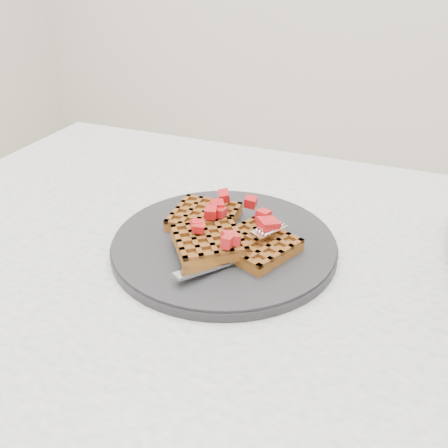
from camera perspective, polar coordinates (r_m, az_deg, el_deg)
name	(u,v)px	position (r m, az deg, el deg)	size (l,w,h in m)	color
table	(265,330)	(0.74, 4.73, -11.99)	(1.20, 0.80, 0.75)	silver
plate	(224,244)	(0.69, 0.00, -2.30)	(0.31, 0.31, 0.02)	black
waffles	(223,233)	(0.68, -0.11, -1.08)	(0.20, 0.18, 0.03)	brown
strawberry_pile	(224,215)	(0.67, 0.00, 1.04)	(0.15, 0.15, 0.02)	#92040A
fork	(240,254)	(0.64, 1.88, -3.43)	(0.02, 0.18, 0.02)	silver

